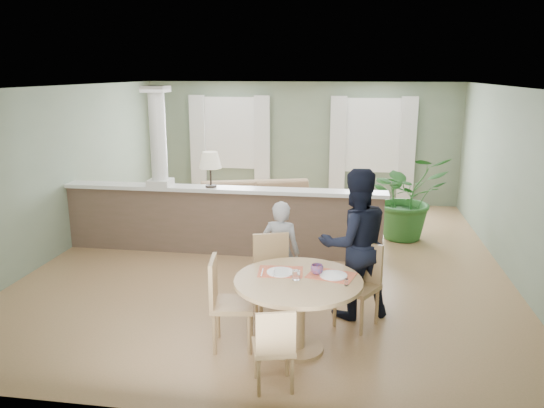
% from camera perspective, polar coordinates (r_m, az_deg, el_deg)
% --- Properties ---
extents(ground, '(8.00, 8.00, 0.00)m').
position_cam_1_polar(ground, '(8.49, 0.16, -6.01)').
color(ground, tan).
rests_on(ground, ground).
extents(room_shell, '(7.02, 8.02, 2.71)m').
position_cam_1_polar(room_shell, '(8.67, 0.61, 6.75)').
color(room_shell, gray).
rests_on(room_shell, ground).
extents(pony_wall, '(5.32, 0.38, 2.70)m').
position_cam_1_polar(pony_wall, '(8.66, -6.10, -0.79)').
color(pony_wall, brown).
rests_on(pony_wall, ground).
extents(sofa, '(2.99, 1.82, 0.82)m').
position_cam_1_polar(sofa, '(10.25, -1.62, -0.10)').
color(sofa, brown).
rests_on(sofa, ground).
extents(houseplant, '(1.72, 1.62, 1.52)m').
position_cam_1_polar(houseplant, '(9.68, 14.28, 0.75)').
color(houseplant, '#2A6528').
rests_on(houseplant, ground).
extents(dining_table, '(1.35, 1.35, 0.92)m').
position_cam_1_polar(dining_table, '(5.65, 2.89, -9.63)').
color(dining_table, tan).
rests_on(dining_table, ground).
extents(chair_far_boy, '(0.58, 0.58, 1.02)m').
position_cam_1_polar(chair_far_boy, '(6.43, 0.07, -7.41)').
color(chair_far_boy, tan).
rests_on(chair_far_boy, ground).
extents(chair_far_man, '(0.60, 0.60, 0.98)m').
position_cam_1_polar(chair_far_man, '(6.36, 9.48, -8.11)').
color(chair_far_man, tan).
rests_on(chair_far_man, ground).
extents(chair_near, '(0.47, 0.47, 0.84)m').
position_cam_1_polar(chair_near, '(5.06, 0.25, -14.95)').
color(chair_near, tan).
rests_on(chair_near, ground).
extents(chair_side, '(0.52, 0.52, 1.01)m').
position_cam_1_polar(chair_side, '(5.78, -5.05, -10.11)').
color(chair_side, tan).
rests_on(chair_side, ground).
extents(child_person, '(0.53, 0.38, 1.35)m').
position_cam_1_polar(child_person, '(6.78, 0.95, -5.24)').
color(child_person, '#9F9FA4').
rests_on(child_person, ground).
extents(man_person, '(1.09, 0.98, 1.83)m').
position_cam_1_polar(man_person, '(6.44, 8.87, -4.22)').
color(man_person, black).
rests_on(man_person, ground).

